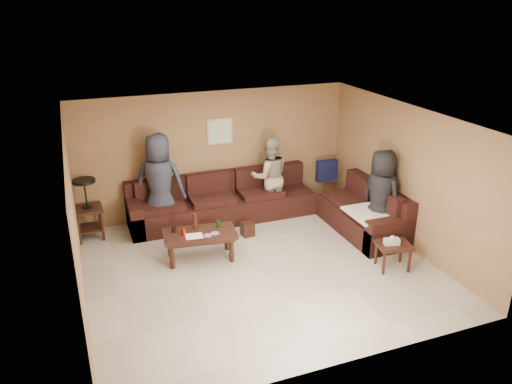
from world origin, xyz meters
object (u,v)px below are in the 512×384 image
at_px(person_middle, 270,177).
at_px(person_right, 381,196).
at_px(waste_bin, 247,229).
at_px(person_left, 160,183).
at_px(sectional_sofa, 271,208).
at_px(coffee_table, 200,236).
at_px(end_table_left, 87,208).
at_px(side_table_right, 393,247).

height_order(person_middle, person_right, person_right).
bearing_deg(waste_bin, person_right, -24.04).
xyz_separation_m(person_left, person_right, (3.62, -1.79, -0.09)).
distance_m(waste_bin, person_right, 2.51).
relative_size(sectional_sofa, person_right, 2.70).
bearing_deg(person_right, waste_bin, 51.13).
relative_size(sectional_sofa, waste_bin, 17.95).
distance_m(coffee_table, waste_bin, 1.22).
bearing_deg(coffee_table, end_table_left, 138.91).
relative_size(end_table_left, person_left, 0.61).
xyz_separation_m(sectional_sofa, side_table_right, (1.21, -2.29, 0.06)).
height_order(coffee_table, person_left, person_left).
xyz_separation_m(person_middle, person_right, (1.43, -1.75, 0.04)).
relative_size(side_table_right, person_middle, 0.38).
bearing_deg(sectional_sofa, side_table_right, -62.08).
distance_m(sectional_sofa, person_left, 2.19).
relative_size(coffee_table, person_left, 0.67).
bearing_deg(end_table_left, side_table_right, -32.45).
xyz_separation_m(sectional_sofa, person_middle, (0.15, 0.45, 0.49)).
xyz_separation_m(end_table_left, side_table_right, (4.57, -2.91, -0.21)).
xyz_separation_m(sectional_sofa, waste_bin, (-0.60, -0.32, -0.20)).
distance_m(sectional_sofa, side_table_right, 2.59).
xyz_separation_m(end_table_left, person_middle, (3.51, -0.16, 0.21)).
bearing_deg(waste_bin, side_table_right, -47.29).
relative_size(end_table_left, person_right, 0.67).
height_order(coffee_table, person_right, person_right).
distance_m(person_middle, person_right, 2.26).
relative_size(sectional_sofa, side_table_right, 7.49).
relative_size(side_table_right, waste_bin, 2.40).
height_order(person_left, person_middle, person_left).
bearing_deg(waste_bin, sectional_sofa, 27.93).
distance_m(waste_bin, person_middle, 1.28).
height_order(side_table_right, person_left, person_left).
height_order(end_table_left, waste_bin, end_table_left).
xyz_separation_m(coffee_table, end_table_left, (-1.70, 1.49, 0.17)).
bearing_deg(coffee_table, waste_bin, 27.64).
bearing_deg(side_table_right, person_left, 139.46).
distance_m(end_table_left, person_right, 5.31).
relative_size(sectional_sofa, person_middle, 2.85).
bearing_deg(side_table_right, person_middle, 111.15).
bearing_deg(side_table_right, sectional_sofa, 117.92).
relative_size(person_left, person_right, 1.10).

